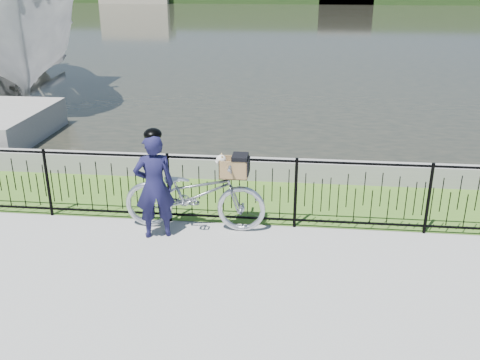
# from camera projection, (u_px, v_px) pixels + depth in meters

# --- Properties ---
(ground) EXTENTS (120.00, 120.00, 0.00)m
(ground) POSITION_uv_depth(u_px,v_px,m) (217.00, 277.00, 7.09)
(ground) COLOR gray
(ground) RESTS_ON ground
(grass_strip) EXTENTS (60.00, 2.00, 0.01)m
(grass_strip) POSITION_uv_depth(u_px,v_px,m) (238.00, 199.00, 9.49)
(grass_strip) COLOR #446B21
(grass_strip) RESTS_ON ground
(water) EXTENTS (120.00, 120.00, 0.00)m
(water) POSITION_uv_depth(u_px,v_px,m) (286.00, 26.00, 37.57)
(water) COLOR #26261E
(water) RESTS_ON ground
(quay_wall) EXTENTS (60.00, 0.30, 0.40)m
(quay_wall) POSITION_uv_depth(u_px,v_px,m) (244.00, 169.00, 10.34)
(quay_wall) COLOR gray
(quay_wall) RESTS_ON ground
(fence) EXTENTS (14.00, 0.06, 1.15)m
(fence) POSITION_uv_depth(u_px,v_px,m) (231.00, 191.00, 8.35)
(fence) COLOR black
(fence) RESTS_ON ground
(bicycle_rig) EXTENTS (2.20, 0.77, 1.26)m
(bicycle_rig) POSITION_uv_depth(u_px,v_px,m) (195.00, 194.00, 8.22)
(bicycle_rig) COLOR #B0B4BD
(bicycle_rig) RESTS_ON ground
(cyclist) EXTENTS (0.68, 0.56, 1.69)m
(cyclist) POSITION_uv_depth(u_px,v_px,m) (154.00, 185.00, 7.89)
(cyclist) COLOR #151438
(cyclist) RESTS_ON ground
(boat_near) EXTENTS (8.04, 10.13, 5.52)m
(boat_near) POSITION_uv_depth(u_px,v_px,m) (15.00, 31.00, 16.78)
(boat_near) COLOR silver
(boat_near) RESTS_ON water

